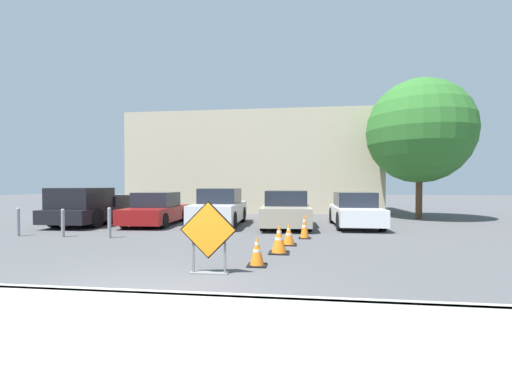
# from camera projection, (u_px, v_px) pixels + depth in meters

# --- Properties ---
(ground_plane) EXTENTS (96.00, 96.00, 0.00)m
(ground_plane) POSITION_uv_depth(u_px,v_px,m) (244.00, 224.00, 15.06)
(ground_plane) COLOR #4C4C4F
(sidewalk_strip) EXTENTS (26.26, 2.45, 0.14)m
(sidewalk_strip) POSITION_uv_depth(u_px,v_px,m) (85.00, 330.00, 3.93)
(sidewalk_strip) COLOR #999993
(sidewalk_strip) RESTS_ON ground_plane
(curb_lip) EXTENTS (26.26, 0.20, 0.14)m
(curb_lip) POSITION_uv_depth(u_px,v_px,m) (135.00, 296.00, 5.15)
(curb_lip) COLOR #999993
(curb_lip) RESTS_ON ground_plane
(road_closed_sign) EXTENTS (1.13, 0.20, 1.43)m
(road_closed_sign) POSITION_uv_depth(u_px,v_px,m) (208.00, 235.00, 6.66)
(road_closed_sign) COLOR black
(road_closed_sign) RESTS_ON ground_plane
(traffic_cone_nearest) EXTENTS (0.41, 0.41, 0.65)m
(traffic_cone_nearest) POSITION_uv_depth(u_px,v_px,m) (257.00, 251.00, 7.33)
(traffic_cone_nearest) COLOR black
(traffic_cone_nearest) RESTS_ON ground_plane
(traffic_cone_second) EXTENTS (0.52, 0.52, 0.74)m
(traffic_cone_second) POSITION_uv_depth(u_px,v_px,m) (279.00, 239.00, 8.68)
(traffic_cone_second) COLOR black
(traffic_cone_second) RESTS_ON ground_plane
(traffic_cone_third) EXTENTS (0.44, 0.44, 0.62)m
(traffic_cone_third) POSITION_uv_depth(u_px,v_px,m) (289.00, 235.00, 9.87)
(traffic_cone_third) COLOR black
(traffic_cone_third) RESTS_ON ground_plane
(traffic_cone_fourth) EXTENTS (0.38, 0.38, 0.79)m
(traffic_cone_fourth) POSITION_uv_depth(u_px,v_px,m) (305.00, 227.00, 11.10)
(traffic_cone_fourth) COLOR black
(traffic_cone_fourth) RESTS_ON ground_plane
(pickup_truck) EXTENTS (2.15, 5.39, 1.62)m
(pickup_truck) POSITION_uv_depth(u_px,v_px,m) (93.00, 208.00, 15.15)
(pickup_truck) COLOR black
(pickup_truck) RESTS_ON ground_plane
(parked_car_nearest) EXTENTS (2.00, 4.24, 1.41)m
(parked_car_nearest) POSITION_uv_depth(u_px,v_px,m) (156.00, 210.00, 15.02)
(parked_car_nearest) COLOR maroon
(parked_car_nearest) RESTS_ON ground_plane
(parked_car_second) EXTENTS (1.93, 4.52, 1.59)m
(parked_car_second) POSITION_uv_depth(u_px,v_px,m) (220.00, 208.00, 14.76)
(parked_car_second) COLOR silver
(parked_car_second) RESTS_ON ground_plane
(parked_car_third) EXTENTS (2.07, 4.72, 1.50)m
(parked_car_third) POSITION_uv_depth(u_px,v_px,m) (286.00, 210.00, 14.37)
(parked_car_third) COLOR #A39984
(parked_car_third) RESTS_ON ground_plane
(parked_car_fourth) EXTENTS (1.84, 4.13, 1.43)m
(parked_car_fourth) POSITION_uv_depth(u_px,v_px,m) (355.00, 211.00, 14.21)
(parked_car_fourth) COLOR white
(parked_car_fourth) RESTS_ON ground_plane
(bollard_nearest) EXTENTS (0.12, 0.12, 1.01)m
(bollard_nearest) POSITION_uv_depth(u_px,v_px,m) (109.00, 222.00, 11.18)
(bollard_nearest) COLOR gray
(bollard_nearest) RESTS_ON ground_plane
(bollard_second) EXTENTS (0.12, 0.12, 0.94)m
(bollard_second) POSITION_uv_depth(u_px,v_px,m) (63.00, 222.00, 11.39)
(bollard_second) COLOR gray
(bollard_second) RESTS_ON ground_plane
(bollard_third) EXTENTS (0.12, 0.12, 0.97)m
(bollard_third) POSITION_uv_depth(u_px,v_px,m) (18.00, 221.00, 11.60)
(bollard_third) COLOR gray
(bollard_third) RESTS_ON ground_plane
(building_facade_backdrop) EXTENTS (15.98, 5.00, 6.34)m
(building_facade_backdrop) POSITION_uv_depth(u_px,v_px,m) (254.00, 164.00, 23.17)
(building_facade_backdrop) COLOR beige
(building_facade_backdrop) RESTS_ON ground_plane
(street_tree_behind_lot) EXTENTS (5.27, 5.27, 7.11)m
(street_tree_behind_lot) POSITION_uv_depth(u_px,v_px,m) (420.00, 131.00, 17.42)
(street_tree_behind_lot) COLOR #513823
(street_tree_behind_lot) RESTS_ON ground_plane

